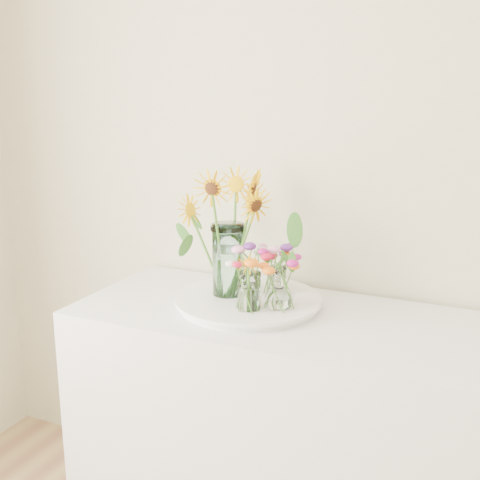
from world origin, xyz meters
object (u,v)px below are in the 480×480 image
Objects in this scene: counter at (283,438)px; tray at (248,302)px; small_vase_c at (277,280)px; small_vase_a at (249,292)px; mason_jar at (228,260)px; small_vase_b at (279,291)px.

tray reaches higher than counter.
small_vase_a is at bearing -98.04° from small_vase_c.
mason_jar is 2.52× the size of small_vase_c.
small_vase_b reaches higher than counter.
tray is 0.13m from small_vase_c.
tray is 0.13m from small_vase_a.
small_vase_b is (0.21, -0.06, -0.06)m from mason_jar.
small_vase_b is (0.13, -0.05, 0.08)m from tray.
mason_jar is 0.17m from small_vase_a.
tray is (-0.14, 0.03, 0.46)m from counter.
mason_jar is 0.22m from small_vase_b.
mason_jar reaches higher than small_vase_c.
counter is 11.12× the size of small_vase_a.
counter is 0.55m from small_vase_a.
tray is 3.68× the size of small_vase_b.
small_vase_a is (0.05, -0.10, 0.08)m from tray.
mason_jar is 2.00× the size of small_vase_a.
mason_jar is at bearing 139.80° from small_vase_a.
tray is at bearing 157.44° from small_vase_b.
small_vase_a is 0.98× the size of small_vase_b.
small_vase_c is at bearing 81.96° from small_vase_a.
small_vase_a is (0.12, -0.10, -0.06)m from mason_jar.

